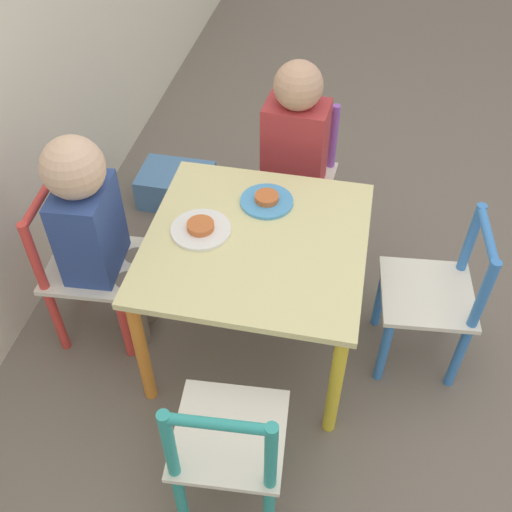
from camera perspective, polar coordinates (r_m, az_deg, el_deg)
ground_plane at (r=1.95m, az=0.00°, el=-7.83°), size 6.00×6.00×0.00m
kids_table at (r=1.66m, az=0.00°, el=0.10°), size 0.60×0.60×0.44m
chair_purple at (r=2.12m, az=3.79°, el=7.23°), size 0.28×0.28×0.52m
chair_red at (r=1.87m, az=-15.85°, el=-1.18°), size 0.28×0.28×0.52m
chair_blue at (r=1.79m, az=16.61°, el=-3.87°), size 0.28×0.28×0.52m
chair_teal at (r=1.46m, az=-2.66°, el=-17.73°), size 0.28×0.28×0.52m
child_right at (r=1.97m, az=3.61°, el=10.08°), size 0.22×0.21×0.72m
child_back at (r=1.72m, az=-15.11°, el=2.78°), size 0.21×0.22×0.72m
plate_right at (r=1.73m, az=1.02°, el=5.32°), size 0.15×0.15×0.03m
plate_back at (r=1.64m, az=-5.28°, el=2.61°), size 0.17×0.17×0.03m
storage_bin at (r=2.42m, az=-7.59°, el=6.64°), size 0.21×0.28×0.13m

